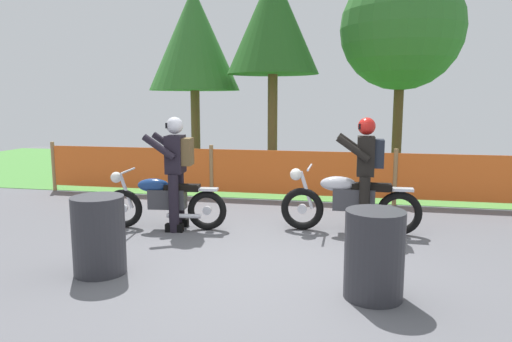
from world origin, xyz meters
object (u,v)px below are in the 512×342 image
at_px(motorcycle_lead, 349,201).
at_px(spare_drum, 99,235).
at_px(rider_lead, 366,169).
at_px(oil_drum, 374,255).
at_px(rider_trailing, 176,167).
at_px(motorcycle_trailing, 164,201).

height_order(motorcycle_lead, spare_drum, motorcycle_lead).
distance_m(motorcycle_lead, rider_lead, 0.53).
xyz_separation_m(rider_lead, oil_drum, (0.04, -2.31, -0.51)).
bearing_deg(rider_trailing, spare_drum, 78.16).
bearing_deg(oil_drum, spare_drum, 178.73).
bearing_deg(motorcycle_lead, rider_trailing, 7.65).
height_order(rider_trailing, oil_drum, rider_trailing).
xyz_separation_m(motorcycle_lead, rider_lead, (0.22, 0.00, 0.48)).
height_order(rider_trailing, spare_drum, rider_trailing).
bearing_deg(oil_drum, rider_trailing, 144.92).
bearing_deg(motorcycle_lead, spare_drum, 39.35).
bearing_deg(spare_drum, rider_lead, 37.27).
relative_size(motorcycle_lead, rider_lead, 1.21).
height_order(oil_drum, spare_drum, same).
distance_m(motorcycle_lead, rider_trailing, 2.60).
height_order(motorcycle_lead, oil_drum, motorcycle_lead).
relative_size(motorcycle_trailing, rider_lead, 1.12).
bearing_deg(motorcycle_trailing, rider_trailing, -179.49).
xyz_separation_m(motorcycle_trailing, rider_lead, (2.96, 0.37, 0.52)).
relative_size(motorcycle_trailing, rider_trailing, 1.12).
height_order(motorcycle_lead, rider_lead, rider_lead).
xyz_separation_m(motorcycle_lead, spare_drum, (-2.73, -2.24, -0.03)).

